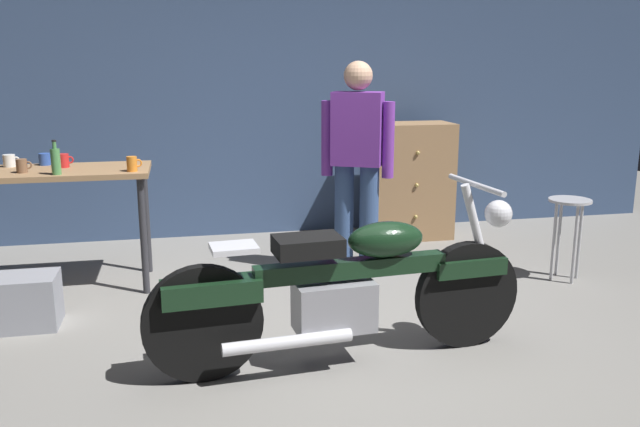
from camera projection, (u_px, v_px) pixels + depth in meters
ground_plane at (349, 343)px, 4.00m from camera, size 12.00×12.00×0.00m
back_wall at (278, 73)px, 6.32m from camera, size 8.00×0.12×3.10m
workbench at (59, 185)px, 4.82m from camera, size 1.30×0.64×0.90m
motorcycle at (346, 286)px, 3.66m from camera, size 2.19×0.60×1.00m
person_standing at (357, 159)px, 5.12m from camera, size 0.52×0.36×1.67m
shop_stool at (569, 217)px, 5.06m from camera, size 0.32×0.32×0.64m
wooden_dresser at (408, 181)px, 6.31m from camera, size 0.80×0.47×1.10m
storage_bin at (23, 301)px, 4.21m from camera, size 0.44×0.32×0.34m
mug_white_ceramic at (10, 161)px, 4.90m from camera, size 0.12×0.09×0.09m
mug_blue_enamel at (45, 159)px, 4.98m from camera, size 0.12×0.09×0.09m
mug_brown_stoneware at (22, 166)px, 4.64m from camera, size 0.11×0.07×0.10m
mug_orange_travel at (132, 164)px, 4.70m from camera, size 0.11×0.07×0.11m
mug_red_diner at (63, 161)px, 4.87m from camera, size 0.12×0.08×0.10m
bottle at (56, 161)px, 4.55m from camera, size 0.06×0.06×0.24m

